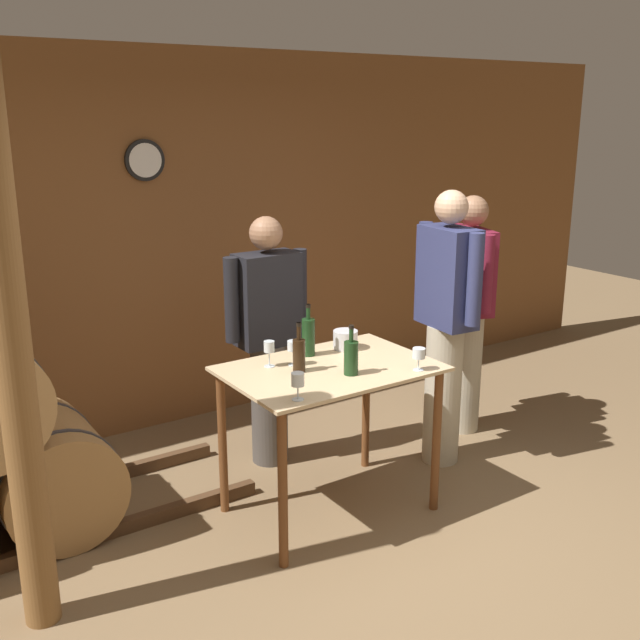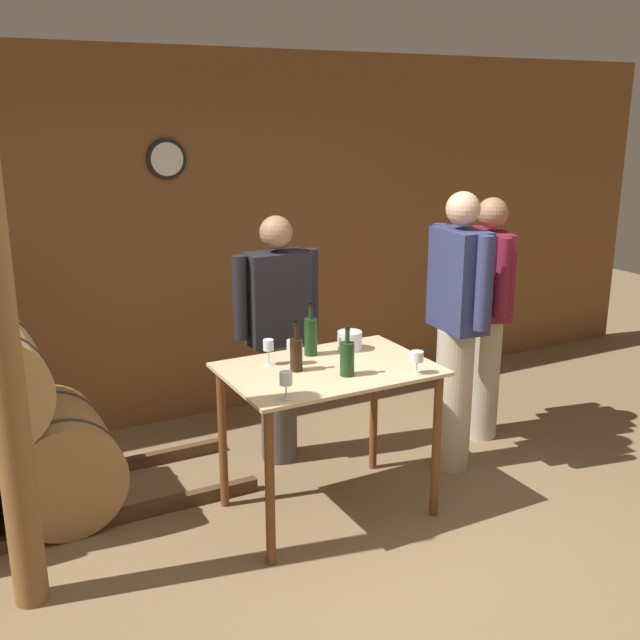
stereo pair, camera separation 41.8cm
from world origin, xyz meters
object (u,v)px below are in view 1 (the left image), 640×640
(wine_bottle_center, at_px, (351,357))
(wine_glass_near_left, at_px, (298,380))
(wine_glass_far_side, at_px, (419,354))
(wooden_post, at_px, (11,341))
(person_host, at_px, (268,337))
(wine_glass_near_right, at_px, (293,347))
(wine_glass_near_center, at_px, (269,348))
(wine_bottle_left, at_px, (308,336))
(ice_bucket, at_px, (345,340))
(wine_bottle_far_left, at_px, (299,354))
(person_visitor_with_scarf, at_px, (446,323))
(person_visitor_bearded, at_px, (468,310))

(wine_bottle_center, height_order, wine_glass_near_left, wine_bottle_center)
(wine_glass_near_left, bearing_deg, wine_glass_far_side, -0.15)
(wooden_post, xyz_separation_m, person_host, (1.70, 0.83, -0.48))
(wine_glass_near_right, bearing_deg, wine_glass_near_center, 156.46)
(wine_bottle_left, distance_m, wine_glass_near_left, 0.70)
(wine_bottle_center, height_order, wine_glass_far_side, wine_bottle_center)
(wine_bottle_left, height_order, wine_bottle_center, wine_bottle_left)
(wine_glass_far_side, xyz_separation_m, ice_bucket, (-0.11, 0.54, -0.04))
(person_host, bearing_deg, ice_bucket, -66.83)
(wooden_post, bearing_deg, wine_bottle_left, 10.52)
(wine_glass_near_center, bearing_deg, person_host, 60.97)
(wine_bottle_center, bearing_deg, wine_bottle_far_left, 137.07)
(person_host, height_order, person_visitor_with_scarf, person_visitor_with_scarf)
(wine_bottle_center, distance_m, person_visitor_with_scarf, 1.00)
(wine_glass_near_center, bearing_deg, wooden_post, -169.19)
(wine_bottle_center, xyz_separation_m, person_host, (0.01, 0.92, -0.12))
(wine_bottle_left, relative_size, person_host, 0.19)
(wine_glass_far_side, relative_size, person_visitor_bearded, 0.07)
(wine_glass_near_center, height_order, wine_glass_near_right, wine_glass_near_center)
(ice_bucket, relative_size, person_visitor_bearded, 0.09)
(wine_bottle_left, relative_size, wine_glass_near_left, 2.19)
(person_visitor_bearded, bearing_deg, person_host, 166.59)
(wine_bottle_center, relative_size, person_visitor_bearded, 0.16)
(ice_bucket, bearing_deg, wine_bottle_left, 175.33)
(wine_bottle_center, xyz_separation_m, wine_glass_near_center, (-0.30, 0.36, 0.01))
(person_visitor_with_scarf, bearing_deg, wine_glass_near_left, -162.62)
(wine_glass_far_side, distance_m, person_visitor_bearded, 1.32)
(wine_glass_far_side, bearing_deg, person_visitor_with_scarf, 35.60)
(wine_glass_near_left, xyz_separation_m, person_visitor_bearded, (1.88, 0.73, -0.08))
(wooden_post, xyz_separation_m, wine_glass_near_left, (1.25, -0.24, -0.36))
(wine_glass_near_right, bearing_deg, wooden_post, -172.06)
(wine_glass_near_center, distance_m, ice_bucket, 0.55)
(wine_glass_near_left, bearing_deg, person_host, 67.43)
(wine_bottle_far_left, xyz_separation_m, wine_glass_near_center, (-0.09, 0.16, 0.01))
(wine_bottle_far_left, distance_m, person_visitor_with_scarf, 1.18)
(wine_glass_near_right, bearing_deg, person_host, 73.03)
(ice_bucket, bearing_deg, person_visitor_with_scarf, -7.59)
(person_visitor_bearded, bearing_deg, wooden_post, -171.22)
(wine_glass_near_right, xyz_separation_m, ice_bucket, (0.42, 0.08, -0.05))
(wooden_post, distance_m, wine_bottle_left, 1.74)
(wine_glass_near_right, bearing_deg, wine_bottle_far_left, -105.48)
(wine_bottle_center, height_order, person_host, person_host)
(wine_glass_near_left, xyz_separation_m, wine_glass_near_right, (0.26, 0.45, 0.01))
(wooden_post, bearing_deg, person_visitor_with_scarf, 4.18)
(wine_bottle_far_left, relative_size, wine_glass_near_left, 1.98)
(wine_glass_near_left, bearing_deg, wine_bottle_center, 19.29)
(wine_glass_near_left, distance_m, person_host, 1.17)
(wine_bottle_left, height_order, ice_bucket, wine_bottle_left)
(person_host, distance_m, person_visitor_with_scarf, 1.15)
(wine_glass_near_center, bearing_deg, ice_bucket, 2.75)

